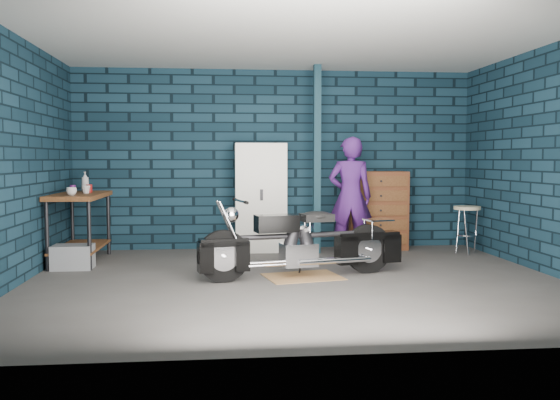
# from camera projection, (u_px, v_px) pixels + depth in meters

# --- Properties ---
(ground) EXTENTS (6.00, 6.00, 0.00)m
(ground) POSITION_uv_depth(u_px,v_px,m) (296.00, 281.00, 6.60)
(ground) COLOR #4A4845
(ground) RESTS_ON ground
(room_walls) EXTENTS (6.02, 5.01, 2.71)m
(room_walls) POSITION_uv_depth(u_px,v_px,m) (290.00, 113.00, 7.02)
(room_walls) COLOR black
(room_walls) RESTS_ON ground
(support_post) EXTENTS (0.10, 0.10, 2.70)m
(support_post) POSITION_uv_depth(u_px,v_px,m) (317.00, 160.00, 8.50)
(support_post) COLOR #13313D
(support_post) RESTS_ON ground
(workbench) EXTENTS (0.60, 1.40, 0.91)m
(workbench) POSITION_uv_depth(u_px,v_px,m) (80.00, 228.00, 7.80)
(workbench) COLOR brown
(workbench) RESTS_ON ground
(drip_mat) EXTENTS (0.96, 0.80, 0.01)m
(drip_mat) POSITION_uv_depth(u_px,v_px,m) (303.00, 277.00, 6.83)
(drip_mat) COLOR olive
(drip_mat) RESTS_ON ground
(motorcycle) EXTENTS (2.15, 0.99, 0.92)m
(motorcycle) POSITION_uv_depth(u_px,v_px,m) (303.00, 238.00, 6.80)
(motorcycle) COLOR black
(motorcycle) RESTS_ON ground
(person) EXTENTS (0.66, 0.49, 1.67)m
(person) POSITION_uv_depth(u_px,v_px,m) (350.00, 197.00, 8.29)
(person) COLOR #461C69
(person) RESTS_ON ground
(storage_bin) EXTENTS (0.48, 0.34, 0.30)m
(storage_bin) POSITION_uv_depth(u_px,v_px,m) (73.00, 257.00, 7.33)
(storage_bin) COLOR gray
(storage_bin) RESTS_ON ground
(locker) EXTENTS (0.74, 0.53, 1.59)m
(locker) POSITION_uv_depth(u_px,v_px,m) (260.00, 197.00, 8.74)
(locker) COLOR silver
(locker) RESTS_ON ground
(tool_chest) EXTENTS (0.88, 0.49, 1.17)m
(tool_chest) POSITION_uv_depth(u_px,v_px,m) (376.00, 210.00, 8.92)
(tool_chest) COLOR brown
(tool_chest) RESTS_ON ground
(shop_stool) EXTENTS (0.40, 0.40, 0.69)m
(shop_stool) POSITION_uv_depth(u_px,v_px,m) (467.00, 230.00, 8.47)
(shop_stool) COLOR #C0B791
(shop_stool) RESTS_ON ground
(cup_a) EXTENTS (0.13, 0.13, 0.10)m
(cup_a) POSITION_uv_depth(u_px,v_px,m) (71.00, 191.00, 7.36)
(cup_a) COLOR #C0B791
(cup_a) RESTS_ON workbench
(cup_b) EXTENTS (0.11, 0.11, 0.10)m
(cup_b) POSITION_uv_depth(u_px,v_px,m) (86.00, 189.00, 7.75)
(cup_b) COLOR #C0B791
(cup_b) RESTS_ON workbench
(mug_purple) EXTENTS (0.10, 0.10, 0.11)m
(mug_purple) POSITION_uv_depth(u_px,v_px,m) (73.00, 189.00, 7.85)
(mug_purple) COLOR #5B1A6B
(mug_purple) RESTS_ON workbench
(mug_red) EXTENTS (0.08, 0.08, 0.11)m
(mug_red) POSITION_uv_depth(u_px,v_px,m) (89.00, 188.00, 7.96)
(mug_red) COLOR #A61716
(mug_red) RESTS_ON workbench
(bottle) EXTENTS (0.11, 0.11, 0.28)m
(bottle) POSITION_uv_depth(u_px,v_px,m) (85.00, 182.00, 8.19)
(bottle) COLOR gray
(bottle) RESTS_ON workbench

